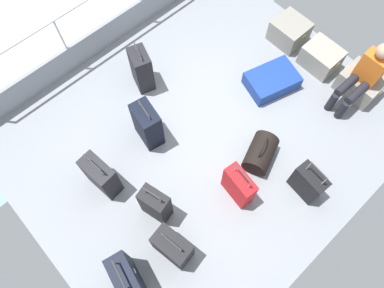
{
  "coord_description": "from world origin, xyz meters",
  "views": [
    {
      "loc": [
        1.58,
        -1.68,
        4.64
      ],
      "look_at": [
        0.12,
        -0.33,
        0.25
      ],
      "focal_mm": 33.86,
      "sensor_mm": 36.0,
      "label": 1
    }
  ],
  "objects_px": {
    "passenger_seated": "(364,76)",
    "suitcase_6": "(127,278)",
    "suitcase_2": "(173,247)",
    "suitcase_0": "(272,81)",
    "suitcase_4": "(148,125)",
    "suitcase_5": "(142,70)",
    "suitcase_3": "(239,186)",
    "cargo_crate_2": "(360,84)",
    "suitcase_1": "(308,183)",
    "suitcase_7": "(156,205)",
    "suitcase_8": "(101,176)",
    "duffel_bag": "(260,153)",
    "cargo_crate_1": "(321,57)",
    "cargo_crate_0": "(289,31)"
  },
  "relations": [
    {
      "from": "suitcase_6",
      "to": "suitcase_7",
      "type": "height_order",
      "value": "suitcase_6"
    },
    {
      "from": "suitcase_0",
      "to": "suitcase_2",
      "type": "relative_size",
      "value": 1.3
    },
    {
      "from": "passenger_seated",
      "to": "suitcase_0",
      "type": "xyz_separation_m",
      "value": [
        -0.94,
        -0.7,
        -0.43
      ]
    },
    {
      "from": "cargo_crate_2",
      "to": "suitcase_0",
      "type": "bearing_deg",
      "value": -136.95
    },
    {
      "from": "suitcase_3",
      "to": "suitcase_5",
      "type": "distance_m",
      "value": 2.17
    },
    {
      "from": "suitcase_7",
      "to": "suitcase_1",
      "type": "bearing_deg",
      "value": 56.29
    },
    {
      "from": "suitcase_3",
      "to": "suitcase_4",
      "type": "distance_m",
      "value": 1.45
    },
    {
      "from": "cargo_crate_1",
      "to": "duffel_bag",
      "type": "xyz_separation_m",
      "value": [
        0.46,
        -1.84,
        -0.0
      ]
    },
    {
      "from": "cargo_crate_2",
      "to": "suitcase_7",
      "type": "height_order",
      "value": "suitcase_7"
    },
    {
      "from": "suitcase_0",
      "to": "suitcase_4",
      "type": "relative_size",
      "value": 1.07
    },
    {
      "from": "suitcase_1",
      "to": "cargo_crate_1",
      "type": "bearing_deg",
      "value": 123.74
    },
    {
      "from": "cargo_crate_2",
      "to": "suitcase_2",
      "type": "distance_m",
      "value": 3.57
    },
    {
      "from": "cargo_crate_2",
      "to": "suitcase_5",
      "type": "bearing_deg",
      "value": -135.1
    },
    {
      "from": "suitcase_5",
      "to": "suitcase_1",
      "type": "bearing_deg",
      "value": 9.95
    },
    {
      "from": "cargo_crate_2",
      "to": "suitcase_1",
      "type": "distance_m",
      "value": 1.84
    },
    {
      "from": "suitcase_1",
      "to": "suitcase_6",
      "type": "bearing_deg",
      "value": -105.25
    },
    {
      "from": "suitcase_1",
      "to": "suitcase_7",
      "type": "xyz_separation_m",
      "value": [
        -1.08,
        -1.62,
        0.07
      ]
    },
    {
      "from": "suitcase_4",
      "to": "suitcase_0",
      "type": "bearing_deg",
      "value": 73.07
    },
    {
      "from": "suitcase_0",
      "to": "cargo_crate_0",
      "type": "bearing_deg",
      "value": 116.01
    },
    {
      "from": "suitcase_6",
      "to": "suitcase_5",
      "type": "bearing_deg",
      "value": 137.3
    },
    {
      "from": "cargo_crate_1",
      "to": "duffel_bag",
      "type": "height_order",
      "value": "duffel_bag"
    },
    {
      "from": "suitcase_4",
      "to": "cargo_crate_2",
      "type": "bearing_deg",
      "value": 61.36
    },
    {
      "from": "suitcase_2",
      "to": "suitcase_5",
      "type": "xyz_separation_m",
      "value": [
        -2.16,
        1.31,
        0.07
      ]
    },
    {
      "from": "suitcase_2",
      "to": "suitcase_8",
      "type": "relative_size",
      "value": 0.83
    },
    {
      "from": "suitcase_4",
      "to": "suitcase_8",
      "type": "distance_m",
      "value": 0.9
    },
    {
      "from": "suitcase_4",
      "to": "suitcase_5",
      "type": "distance_m",
      "value": 0.91
    },
    {
      "from": "cargo_crate_2",
      "to": "passenger_seated",
      "type": "relative_size",
      "value": 0.58
    },
    {
      "from": "suitcase_0",
      "to": "suitcase_1",
      "type": "distance_m",
      "value": 1.67
    },
    {
      "from": "cargo_crate_0",
      "to": "suitcase_6",
      "type": "xyz_separation_m",
      "value": [
        1.16,
        -4.15,
        0.17
      ]
    },
    {
      "from": "suitcase_6",
      "to": "suitcase_2",
      "type": "bearing_deg",
      "value": 82.11
    },
    {
      "from": "cargo_crate_0",
      "to": "suitcase_6",
      "type": "bearing_deg",
      "value": -74.37
    },
    {
      "from": "cargo_crate_1",
      "to": "suitcase_7",
      "type": "bearing_deg",
      "value": -88.68
    },
    {
      "from": "cargo_crate_0",
      "to": "suitcase_0",
      "type": "bearing_deg",
      "value": -63.99
    },
    {
      "from": "passenger_seated",
      "to": "suitcase_6",
      "type": "height_order",
      "value": "passenger_seated"
    },
    {
      "from": "cargo_crate_1",
      "to": "suitcase_5",
      "type": "relative_size",
      "value": 0.73
    },
    {
      "from": "suitcase_0",
      "to": "suitcase_5",
      "type": "xyz_separation_m",
      "value": [
        -1.33,
        -1.38,
        0.22
      ]
    },
    {
      "from": "suitcase_2",
      "to": "cargo_crate_2",
      "type": "bearing_deg",
      "value": 88.3
    },
    {
      "from": "cargo_crate_0",
      "to": "suitcase_6",
      "type": "height_order",
      "value": "suitcase_6"
    },
    {
      "from": "cargo_crate_1",
      "to": "passenger_seated",
      "type": "xyz_separation_m",
      "value": [
        0.69,
        -0.13,
        0.37
      ]
    },
    {
      "from": "passenger_seated",
      "to": "duffel_bag",
      "type": "xyz_separation_m",
      "value": [
        -0.24,
        -1.71,
        -0.37
      ]
    },
    {
      "from": "suitcase_2",
      "to": "suitcase_0",
      "type": "bearing_deg",
      "value": 107.1
    },
    {
      "from": "suitcase_3",
      "to": "suitcase_8",
      "type": "bearing_deg",
      "value": -136.62
    },
    {
      "from": "cargo_crate_2",
      "to": "suitcase_1",
      "type": "xyz_separation_m",
      "value": [
        0.46,
        -1.78,
        0.07
      ]
    },
    {
      "from": "cargo_crate_0",
      "to": "cargo_crate_1",
      "type": "distance_m",
      "value": 0.66
    },
    {
      "from": "suitcase_4",
      "to": "suitcase_8",
      "type": "bearing_deg",
      "value": -80.78
    },
    {
      "from": "cargo_crate_1",
      "to": "cargo_crate_0",
      "type": "bearing_deg",
      "value": 177.91
    },
    {
      "from": "suitcase_3",
      "to": "suitcase_6",
      "type": "xyz_separation_m",
      "value": [
        -0.09,
        -1.71,
        0.08
      ]
    },
    {
      "from": "cargo_crate_1",
      "to": "suitcase_8",
      "type": "height_order",
      "value": "suitcase_8"
    },
    {
      "from": "suitcase_4",
      "to": "suitcase_8",
      "type": "height_order",
      "value": "same"
    },
    {
      "from": "suitcase_8",
      "to": "duffel_bag",
      "type": "xyz_separation_m",
      "value": [
        1.13,
        1.77,
        -0.13
      ]
    }
  ]
}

